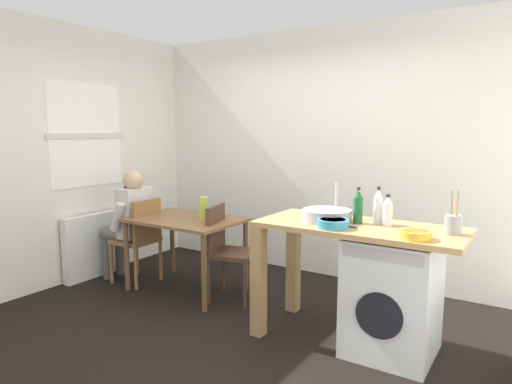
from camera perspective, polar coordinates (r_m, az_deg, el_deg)
ground_plane at (r=3.87m, az=-3.58°, el=-16.82°), size 5.46×5.46×0.00m
wall_back at (r=5.03m, az=8.20°, el=4.82°), size 4.60×0.10×2.70m
wall_window_side at (r=5.10m, az=-23.62°, el=4.31°), size 0.12×3.80×2.70m
radiator at (r=5.31m, az=-19.56°, el=-6.32°), size 0.10×0.80×0.70m
dining_table at (r=4.56m, az=-8.91°, el=-4.49°), size 1.10×0.76×0.74m
chair_person_seat at (r=4.89m, az=-14.45°, el=-5.41°), size 0.41×0.41×0.90m
chair_opposite at (r=4.32m, az=-3.80°, el=-6.96°), size 0.49×0.49×0.90m
seated_person at (r=4.97m, az=-15.81°, el=-3.32°), size 0.50×0.51×1.20m
kitchen_counter at (r=3.52m, az=9.66°, el=-6.25°), size 1.50×0.68×0.92m
washing_machine at (r=3.47m, az=16.89°, el=-12.44°), size 0.60×0.61×0.86m
sink_basin at (r=3.50m, az=8.96°, el=-2.92°), size 0.38×0.38×0.09m
tap at (r=3.64m, az=10.14°, el=-0.99°), size 0.02×0.02×0.28m
bottle_tall_green at (r=3.45m, az=12.81°, el=-1.86°), size 0.07×0.07×0.27m
bottle_squat_brown at (r=3.47m, az=15.21°, el=-1.85°), size 0.07×0.07×0.28m
bottle_clear_small at (r=3.41m, az=16.33°, el=-2.41°), size 0.07×0.07×0.23m
mixing_bowl at (r=3.27m, az=9.72°, el=-3.89°), size 0.23×0.23×0.06m
utensil_crock at (r=3.29m, az=23.70°, el=-3.74°), size 0.11×0.11×0.30m
colander at (r=3.08m, az=19.53°, el=-5.07°), size 0.20×0.20×0.06m
vase at (r=4.50m, az=-6.68°, el=-1.97°), size 0.09×0.09×0.22m
scissors at (r=3.34m, az=11.59°, el=-4.24°), size 0.15×0.06×0.01m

